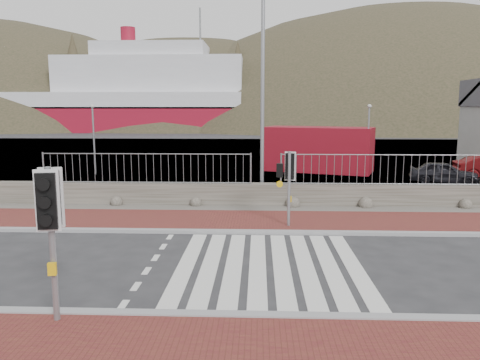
{
  "coord_description": "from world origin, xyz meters",
  "views": [
    {
      "loc": [
        -0.29,
        -11.29,
        3.94
      ],
      "look_at": [
        -0.86,
        3.0,
        1.71
      ],
      "focal_mm": 35.0,
      "sensor_mm": 36.0,
      "label": 1
    }
  ],
  "objects_px": {
    "ferry": "(115,99)",
    "traffic_signal_far": "(288,173)",
    "traffic_signal_near": "(50,212)",
    "shipping_container": "(318,149)",
    "streetlight": "(266,80)",
    "car_a": "(443,172)"
  },
  "relations": [
    {
      "from": "traffic_signal_far",
      "to": "ferry",
      "type": "bearing_deg",
      "value": -52.69
    },
    {
      "from": "traffic_signal_near",
      "to": "shipping_container",
      "type": "height_order",
      "value": "traffic_signal_near"
    },
    {
      "from": "traffic_signal_near",
      "to": "streetlight",
      "type": "bearing_deg",
      "value": 59.85
    },
    {
      "from": "traffic_signal_near",
      "to": "car_a",
      "type": "relative_size",
      "value": 0.86
    },
    {
      "from": "traffic_signal_far",
      "to": "streetlight",
      "type": "height_order",
      "value": "streetlight"
    },
    {
      "from": "ferry",
      "to": "traffic_signal_near",
      "type": "distance_m",
      "value": 74.24
    },
    {
      "from": "shipping_container",
      "to": "car_a",
      "type": "distance_m",
      "value": 7.6
    },
    {
      "from": "traffic_signal_near",
      "to": "shipping_container",
      "type": "xyz_separation_m",
      "value": [
        7.38,
        21.24,
        -0.73
      ]
    },
    {
      "from": "traffic_signal_near",
      "to": "shipping_container",
      "type": "bearing_deg",
      "value": 59.95
    },
    {
      "from": "ferry",
      "to": "traffic_signal_far",
      "type": "bearing_deg",
      "value": -68.44
    },
    {
      "from": "traffic_signal_near",
      "to": "traffic_signal_far",
      "type": "height_order",
      "value": "traffic_signal_near"
    },
    {
      "from": "traffic_signal_near",
      "to": "shipping_container",
      "type": "relative_size",
      "value": 0.44
    },
    {
      "from": "ferry",
      "to": "traffic_signal_near",
      "type": "xyz_separation_m",
      "value": [
        20.67,
        -71.23,
        -3.27
      ]
    },
    {
      "from": "ferry",
      "to": "car_a",
      "type": "distance_m",
      "value": 64.53
    },
    {
      "from": "shipping_container",
      "to": "car_a",
      "type": "bearing_deg",
      "value": -17.97
    },
    {
      "from": "streetlight",
      "to": "shipping_container",
      "type": "relative_size",
      "value": 1.37
    },
    {
      "from": "shipping_container",
      "to": "car_a",
      "type": "relative_size",
      "value": 1.93
    },
    {
      "from": "shipping_container",
      "to": "car_a",
      "type": "xyz_separation_m",
      "value": [
        5.96,
        -4.65,
        -0.79
      ]
    },
    {
      "from": "traffic_signal_far",
      "to": "car_a",
      "type": "relative_size",
      "value": 0.75
    },
    {
      "from": "shipping_container",
      "to": "traffic_signal_far",
      "type": "bearing_deg",
      "value": -80.97
    },
    {
      "from": "traffic_signal_near",
      "to": "shipping_container",
      "type": "distance_m",
      "value": 22.5
    },
    {
      "from": "traffic_signal_near",
      "to": "streetlight",
      "type": "xyz_separation_m",
      "value": [
        3.98,
        11.4,
        2.94
      ]
    }
  ]
}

